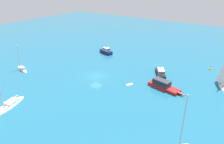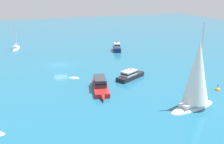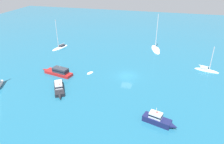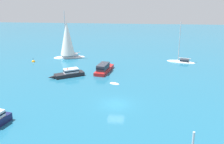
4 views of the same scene
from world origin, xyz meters
name	(u,v)px [view 4 (image 4 of 4)]	position (x,y,z in m)	size (l,w,h in m)	color
ground_plane	(116,104)	(0.00, 0.00, 0.00)	(160.00, 160.00, 0.00)	#1E607F
launch	(104,68)	(3.39, -15.67, 0.75)	(3.52, 8.71, 2.41)	#B21E1E
powerboat	(69,73)	(9.83, -12.32, 0.63)	(6.70, 4.65, 1.85)	black
yacht	(67,41)	(12.96, -25.92, 4.02)	(7.71, 4.02, 11.58)	white
yacht_1	(181,61)	(-13.31, -24.00, 0.18)	(6.58, 3.55, 9.34)	white
dinghy	(114,84)	(0.79, -8.88, 0.00)	(2.11, 1.64, 0.43)	silver
channel_buoy	(33,62)	(20.08, -21.79, 0.00)	(0.76, 0.76, 1.30)	orange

